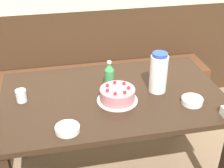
# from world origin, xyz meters

# --- Properties ---
(bench_seat) EXTENTS (2.14, 0.38, 0.47)m
(bench_seat) POSITION_xyz_m (0.00, 0.83, 0.23)
(bench_seat) COLOR #56331E
(bench_seat) RESTS_ON ground_plane
(dining_table) EXTENTS (1.43, 0.86, 0.74)m
(dining_table) POSITION_xyz_m (0.00, 0.00, 0.65)
(dining_table) COLOR black
(dining_table) RESTS_ON ground_plane
(birthday_cake) EXTENTS (0.26, 0.26, 0.10)m
(birthday_cake) POSITION_xyz_m (0.01, -0.07, 0.78)
(birthday_cake) COLOR white
(birthday_cake) RESTS_ON dining_table
(water_pitcher) EXTENTS (0.11, 0.11, 0.27)m
(water_pitcher) POSITION_xyz_m (0.30, -0.01, 0.87)
(water_pitcher) COLOR white
(water_pitcher) RESTS_ON dining_table
(soju_bottle) EXTENTS (0.06, 0.06, 0.19)m
(soju_bottle) POSITION_xyz_m (0.00, 0.11, 0.82)
(soju_bottle) COLOR #388E4C
(soju_bottle) RESTS_ON dining_table
(bowl_soup_white) EXTENTS (0.14, 0.14, 0.03)m
(bowl_soup_white) POSITION_xyz_m (-0.32, -0.31, 0.75)
(bowl_soup_white) COLOR white
(bowl_soup_white) RESTS_ON dining_table
(bowl_rice_small) EXTENTS (0.13, 0.13, 0.04)m
(bowl_rice_small) POSITION_xyz_m (0.46, -0.20, 0.75)
(bowl_rice_small) COLOR white
(bowl_rice_small) RESTS_ON dining_table
(glass_water_tall) EXTENTS (0.07, 0.07, 0.08)m
(glass_water_tall) POSITION_xyz_m (-0.57, 0.04, 0.78)
(glass_water_tall) COLOR silver
(glass_water_tall) RESTS_ON dining_table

